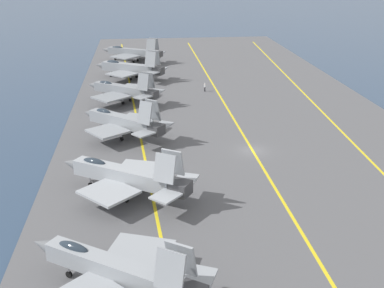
# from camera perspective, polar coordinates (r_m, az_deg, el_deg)

# --- Properties ---
(ground_plane) EXTENTS (2000.00, 2000.00, 0.00)m
(ground_plane) POSITION_cam_1_polar(r_m,az_deg,el_deg) (68.56, 7.16, -1.06)
(ground_plane) COLOR #2D425B
(carrier_deck) EXTENTS (198.86, 55.47, 0.40)m
(carrier_deck) POSITION_cam_1_polar(r_m,az_deg,el_deg) (68.48, 7.17, -0.91)
(carrier_deck) COLOR #565659
(carrier_deck) RESTS_ON ground
(deck_stripe_foul_line) EXTENTS (178.67, 11.18, 0.01)m
(deck_stripe_foul_line) POSITION_cam_1_polar(r_m,az_deg,el_deg) (73.35, 18.86, -0.22)
(deck_stripe_foul_line) COLOR yellow
(deck_stripe_foul_line) RESTS_ON carrier_deck
(deck_stripe_centerline) EXTENTS (178.98, 0.36, 0.01)m
(deck_stripe_centerline) POSITION_cam_1_polar(r_m,az_deg,el_deg) (68.40, 7.18, -0.75)
(deck_stripe_centerline) COLOR yellow
(deck_stripe_centerline) RESTS_ON carrier_deck
(deck_stripe_edge_line) EXTENTS (178.67, 11.19, 0.01)m
(deck_stripe_edge_line) POSITION_cam_1_polar(r_m,az_deg,el_deg) (66.66, -5.70, -1.30)
(deck_stripe_edge_line) COLOR yellow
(deck_stripe_edge_line) RESTS_ON carrier_deck
(parked_jet_second) EXTENTS (13.28, 15.81, 6.27)m
(parked_jet_second) POSITION_cam_1_polar(r_m,az_deg,el_deg) (39.86, -9.07, -14.49)
(parked_jet_second) COLOR #93999E
(parked_jet_second) RESTS_ON carrier_deck
(parked_jet_third) EXTENTS (13.09, 16.26, 6.50)m
(parked_jet_third) POSITION_cam_1_polar(r_m,az_deg,el_deg) (54.76, -7.94, -3.72)
(parked_jet_third) COLOR #9EA3A8
(parked_jet_third) RESTS_ON carrier_deck
(parked_jet_fourth) EXTENTS (13.22, 14.32, 6.65)m
(parked_jet_fourth) POSITION_cam_1_polar(r_m,az_deg,el_deg) (72.61, -8.23, 2.68)
(parked_jet_fourth) COLOR gray
(parked_jet_fourth) RESTS_ON carrier_deck
(parked_jet_fifth) EXTENTS (13.39, 14.91, 6.25)m
(parked_jet_fifth) POSITION_cam_1_polar(r_m,az_deg,el_deg) (90.42, -8.19, 6.38)
(parked_jet_fifth) COLOR gray
(parked_jet_fifth) RESTS_ON carrier_deck
(parked_jet_sixth) EXTENTS (13.01, 16.66, 6.66)m
(parked_jet_sixth) POSITION_cam_1_polar(r_m,az_deg,el_deg) (108.25, -7.41, 8.94)
(parked_jet_sixth) COLOR gray
(parked_jet_sixth) RESTS_ON carrier_deck
(parked_jet_seventh) EXTENTS (13.51, 16.89, 6.36)m
(parked_jet_seventh) POSITION_cam_1_polar(r_m,az_deg,el_deg) (126.14, -7.06, 10.78)
(parked_jet_seventh) COLOR gray
(parked_jet_seventh) RESTS_ON carrier_deck
(crew_white_vest) EXTENTS (0.46, 0.41, 1.75)m
(crew_white_vest) POSITION_cam_1_polar(r_m,az_deg,el_deg) (97.51, 1.53, 6.80)
(crew_white_vest) COLOR #232328
(crew_white_vest) RESTS_ON carrier_deck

